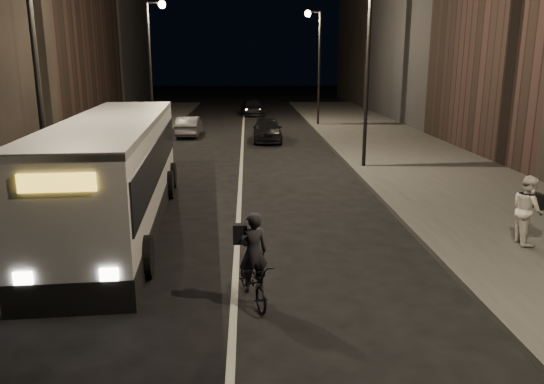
{
  "coord_description": "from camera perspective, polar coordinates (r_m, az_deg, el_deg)",
  "views": [
    {
      "loc": [
        0.32,
        -11.57,
        4.9
      ],
      "look_at": [
        0.94,
        1.92,
        1.5
      ],
      "focal_mm": 35.0,
      "sensor_mm": 36.0,
      "label": 1
    }
  ],
  "objects": [
    {
      "name": "streetlight_left_near",
      "position": [
        16.57,
        -23.39,
        14.61
      ],
      "size": [
        1.2,
        0.44,
        8.12
      ],
      "color": "black",
      "rests_on": "sidewalk_left"
    },
    {
      "name": "streetlight_right_mid",
      "position": [
        24.1,
        9.7,
        15.03
      ],
      "size": [
        1.2,
        0.44,
        8.12
      ],
      "color": "black",
      "rests_on": "sidewalk_right"
    },
    {
      "name": "streetlight_left_far",
      "position": [
        34.04,
        -12.61,
        14.58
      ],
      "size": [
        1.2,
        0.44,
        8.12
      ],
      "color": "black",
      "rests_on": "sidewalk_left"
    },
    {
      "name": "city_bus",
      "position": [
        16.4,
        -16.43,
        2.51
      ],
      "size": [
        3.45,
        12.14,
        3.23
      ],
      "rotation": [
        0.0,
        0.0,
        0.07
      ],
      "color": "silver",
      "rests_on": "ground"
    },
    {
      "name": "pedestrian_woman",
      "position": [
        15.35,
        25.78,
        -1.74
      ],
      "size": [
        0.72,
        0.91,
        1.83
      ],
      "primitive_type": "imported",
      "rotation": [
        0.0,
        0.0,
        1.54
      ],
      "color": "silver",
      "rests_on": "sidewalk_right"
    },
    {
      "name": "ground",
      "position": [
        12.57,
        -3.94,
        -8.85
      ],
      "size": [
        180.0,
        180.0,
        0.0
      ],
      "primitive_type": "plane",
      "color": "black",
      "rests_on": "ground"
    },
    {
      "name": "streetlight_right_far",
      "position": [
        39.89,
        4.74,
        14.74
      ],
      "size": [
        1.2,
        0.44,
        8.12
      ],
      "color": "black",
      "rests_on": "sidewalk_right"
    },
    {
      "name": "sidewalk_right",
      "position": [
        27.27,
        14.89,
        3.47
      ],
      "size": [
        7.0,
        70.0,
        0.16
      ],
      "primitive_type": "cube",
      "color": "#373734",
      "rests_on": "ground"
    },
    {
      "name": "cyclist_on_bicycle",
      "position": [
        10.93,
        -2.04,
        -8.68
      ],
      "size": [
        1.06,
        1.83,
        1.99
      ],
      "rotation": [
        0.0,
        0.0,
        0.28
      ],
      "color": "black",
      "rests_on": "ground"
    },
    {
      "name": "car_mid",
      "position": [
        35.13,
        -8.92,
        7.0
      ],
      "size": [
        1.41,
        3.94,
        1.29
      ],
      "primitive_type": "imported",
      "rotation": [
        0.0,
        0.0,
        3.13
      ],
      "color": "#393A3C",
      "rests_on": "ground"
    },
    {
      "name": "car_far",
      "position": [
        48.15,
        -2.08,
        9.09
      ],
      "size": [
        2.32,
        4.86,
        1.37
      ],
      "primitive_type": "imported",
      "rotation": [
        0.0,
        0.0,
        0.09
      ],
      "color": "black",
      "rests_on": "ground"
    },
    {
      "name": "sidewalk_left",
      "position": [
        27.47,
        -21.35,
        3.05
      ],
      "size": [
        7.0,
        70.0,
        0.16
      ],
      "primitive_type": "cube",
      "color": "#373734",
      "rests_on": "ground"
    },
    {
      "name": "car_near",
      "position": [
        32.5,
        -0.5,
        6.75
      ],
      "size": [
        1.79,
        4.32,
        1.46
      ],
      "primitive_type": "imported",
      "rotation": [
        0.0,
        0.0,
        -0.01
      ],
      "color": "black",
      "rests_on": "ground"
    }
  ]
}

